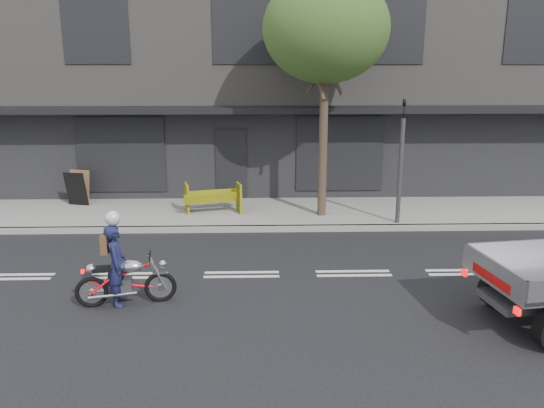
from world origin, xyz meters
The scene contains 10 objects.
ground centered at (0.00, 0.00, 0.00)m, with size 80.00×80.00×0.00m, color black.
sidewalk centered at (0.00, 4.70, 0.07)m, with size 32.00×3.20×0.15m, color gray.
kerb centered at (0.00, 3.10, 0.07)m, with size 32.00×0.20×0.15m, color gray.
building_main centered at (0.00, 11.30, 4.00)m, with size 26.00×10.00×8.00m, color slate.
street_tree centered at (2.20, 4.20, 5.28)m, with size 3.40×3.40×6.74m.
traffic_light_pole centered at (4.20, 3.35, 1.65)m, with size 0.12×0.12×3.50m.
motorcycle centered at (-2.10, -1.38, 0.49)m, with size 1.83×0.55×0.95m.
rider centered at (-2.25, -1.38, 0.77)m, with size 0.56×0.37×1.55m, color #17193F.
construction_barrier centered at (-0.96, 4.30, 0.61)m, with size 1.64×0.65×0.92m, color yellow, non-canonical shape.
sandwich_board centered at (-5.24, 5.45, 0.68)m, with size 0.67×0.44×1.06m, color black, non-canonical shape.
Camera 1 is at (0.36, -10.60, 4.28)m, focal length 35.00 mm.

